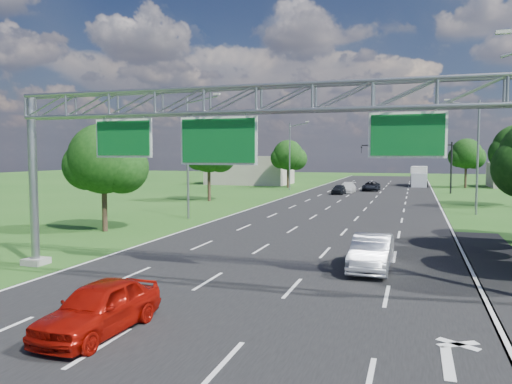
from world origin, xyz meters
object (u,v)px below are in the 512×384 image
at_px(red_coupe, 99,307).
at_px(silver_sedan, 372,253).
at_px(sign_gantry, 261,114).
at_px(traffic_signal, 424,155).
at_px(box_truck, 419,177).

relative_size(red_coupe, silver_sedan, 0.94).
distance_m(sign_gantry, silver_sedan, 8.28).
bearing_deg(traffic_signal, box_truck, 91.62).
distance_m(sign_gantry, red_coupe, 9.72).
xyz_separation_m(red_coupe, box_truck, (9.53, 75.94, 0.80)).
xyz_separation_m(traffic_signal, silver_sedan, (-2.98, -49.26, -4.37)).
height_order(traffic_signal, silver_sedan, traffic_signal).
bearing_deg(red_coupe, sign_gantry, 70.53).
relative_size(sign_gantry, silver_sedan, 4.84).
bearing_deg(traffic_signal, sign_gantry, -97.68).
xyz_separation_m(red_coupe, silver_sedan, (7.00, 10.75, 0.02)).
height_order(silver_sedan, box_truck, box_truck).
relative_size(red_coupe, box_truck, 0.52).
relative_size(sign_gantry, traffic_signal, 1.92).
height_order(red_coupe, box_truck, box_truck).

